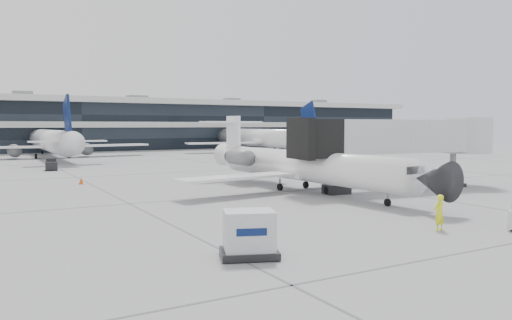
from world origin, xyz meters
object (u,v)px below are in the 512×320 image
ramp_worker (439,213)px  cargo_uld (249,234)px  regional_jet (301,165)px  jet_bridge (407,137)px

ramp_worker → cargo_uld: size_ratio=0.67×
regional_jet → ramp_worker: 16.56m
regional_jet → ramp_worker: regional_jet is taller
jet_bridge → cargo_uld: 25.35m
ramp_worker → cargo_uld: bearing=-6.8°
cargo_uld → ramp_worker: bearing=19.8°
jet_bridge → ramp_worker: jet_bridge is taller
cargo_uld → regional_jet: bearing=70.5°
jet_bridge → ramp_worker: size_ratio=10.18×
jet_bridge → cargo_uld: jet_bridge is taller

